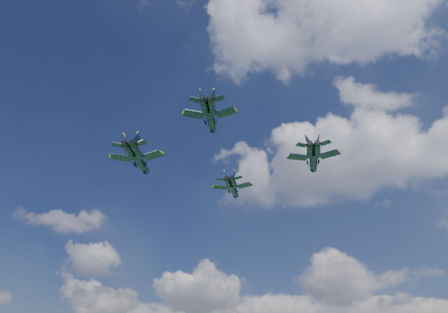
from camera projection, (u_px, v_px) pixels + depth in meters
jet_lead at (234, 190)px, 127.24m from camera, size 11.43×15.53×3.66m
jet_left at (141, 162)px, 111.48m from camera, size 13.50×18.53×4.37m
jet_right at (313, 161)px, 106.41m from camera, size 12.26×16.66×3.92m
jet_slot at (211, 120)px, 90.96m from camera, size 10.56×14.67×3.48m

